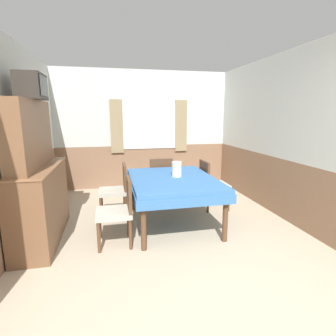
{
  "coord_description": "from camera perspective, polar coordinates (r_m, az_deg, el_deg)",
  "views": [
    {
      "loc": [
        -0.75,
        -1.57,
        1.65
      ],
      "look_at": [
        0.07,
        2.13,
        0.87
      ],
      "focal_mm": 28.0,
      "sensor_mm": 36.0,
      "label": 1
    }
  ],
  "objects": [
    {
      "name": "ground_plane",
      "position": [
        2.39,
        11.17,
        -32.17
      ],
      "size": [
        16.0,
        16.0,
        0.0
      ],
      "primitive_type": "plane",
      "color": "tan"
    },
    {
      "name": "wall_back",
      "position": [
        6.0,
        -5.27,
        8.29
      ],
      "size": [
        4.23,
        0.1,
        2.6
      ],
      "color": "silver",
      "rests_on": "ground_plane"
    },
    {
      "name": "wall_left",
      "position": [
        3.94,
        -30.12,
        4.98
      ],
      "size": [
        0.05,
        4.75,
        2.6
      ],
      "color": "silver",
      "rests_on": "ground_plane"
    },
    {
      "name": "wall_right",
      "position": [
        4.62,
        23.29,
        6.35
      ],
      "size": [
        0.05,
        4.75,
        2.6
      ],
      "color": "silver",
      "rests_on": "ground_plane"
    },
    {
      "name": "dining_table",
      "position": [
        3.94,
        0.99,
        -3.54
      ],
      "size": [
        1.26,
        1.64,
        0.72
      ],
      "color": "#386BA8",
      "rests_on": "ground_plane"
    },
    {
      "name": "chair_left_near",
      "position": [
        3.42,
        -10.64,
        -8.7
      ],
      "size": [
        0.44,
        0.44,
        0.86
      ],
      "rotation": [
        0.0,
        0.0,
        1.57
      ],
      "color": "brown",
      "rests_on": "ground_plane"
    },
    {
      "name": "chair_left_far",
      "position": [
        4.34,
        -11.1,
        -4.34
      ],
      "size": [
        0.44,
        0.44,
        0.86
      ],
      "rotation": [
        0.0,
        0.0,
        1.57
      ],
      "color": "brown",
      "rests_on": "ground_plane"
    },
    {
      "name": "chair_right_far",
      "position": [
        4.66,
        9.4,
        -3.17
      ],
      "size": [
        0.44,
        0.44,
        0.86
      ],
      "rotation": [
        0.0,
        0.0,
        4.71
      ],
      "color": "brown",
      "rests_on": "ground_plane"
    },
    {
      "name": "chair_head_window",
      "position": [
        4.93,
        -1.74,
        -2.21
      ],
      "size": [
        0.44,
        0.44,
        0.86
      ],
      "color": "brown",
      "rests_on": "ground_plane"
    },
    {
      "name": "sideboard",
      "position": [
        3.79,
        -26.51,
        -3.1
      ],
      "size": [
        0.46,
        1.49,
        1.82
      ],
      "color": "brown",
      "rests_on": "ground_plane"
    },
    {
      "name": "tv",
      "position": [
        3.67,
        -27.63,
        15.48
      ],
      "size": [
        0.29,
        0.47,
        0.31
      ],
      "color": "#2D2823",
      "rests_on": "sideboard"
    },
    {
      "name": "vase",
      "position": [
        3.96,
        1.9,
        -0.25
      ],
      "size": [
        0.15,
        0.15,
        0.23
      ],
      "color": "silver",
      "rests_on": "dining_table"
    }
  ]
}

